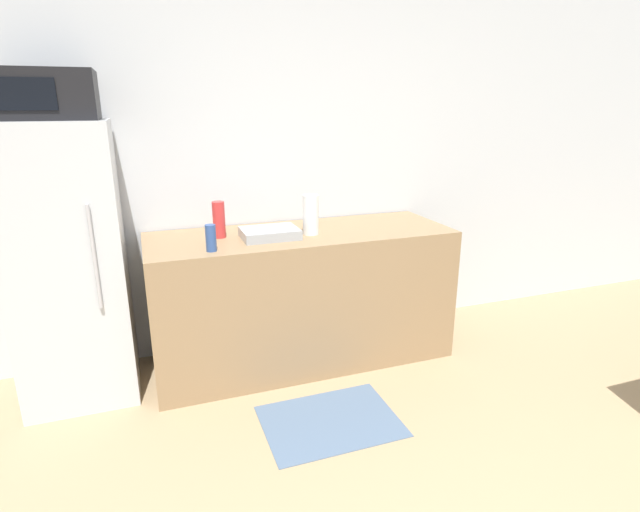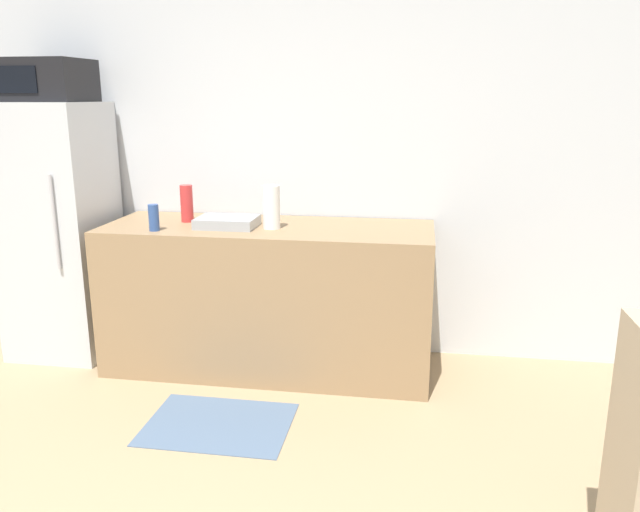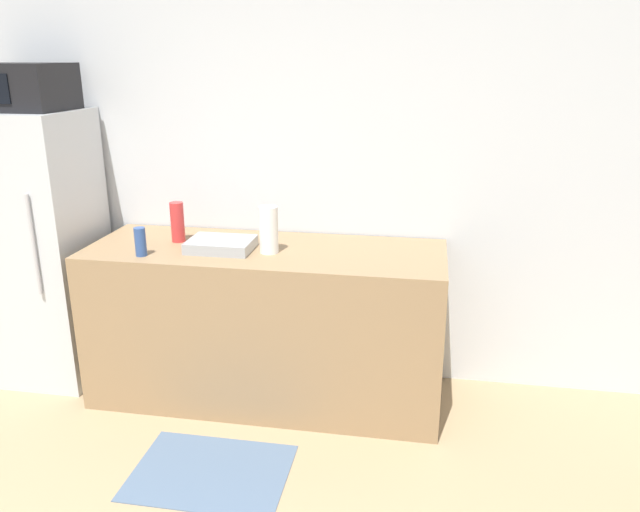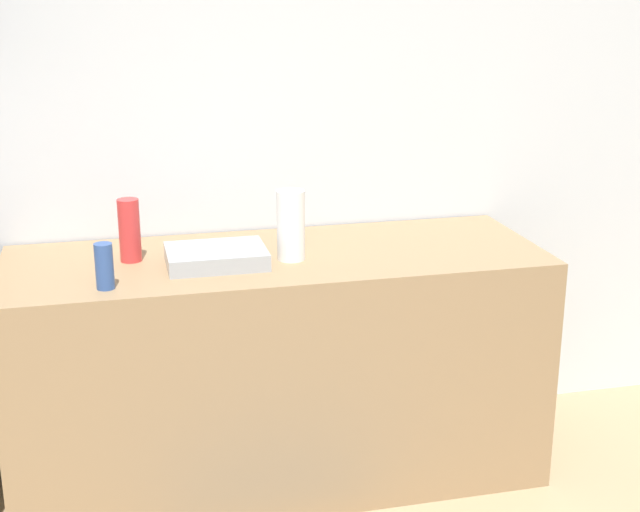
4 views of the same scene
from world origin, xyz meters
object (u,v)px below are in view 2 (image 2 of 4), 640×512
Objects in this scene: bottle_tall at (187,204)px; paper_towel_roll at (271,207)px; microwave at (43,80)px; bottle_short at (154,218)px; refrigerator at (59,231)px.

paper_towel_roll is at bearing -11.54° from bottle_tall.
paper_towel_roll is at bearing -4.08° from microwave.
paper_towel_roll reaches higher than bottle_short.
refrigerator is 0.85m from bottle_short.
paper_towel_roll is (1.45, -0.10, -0.73)m from microwave.
refrigerator is at bearing 71.73° from microwave.
bottle_tall is 0.90× the size of paper_towel_roll.
bottle_tall is 0.58m from paper_towel_roll.
paper_towel_roll is (1.45, -0.10, 0.22)m from refrigerator.
bottle_short is at bearing -19.40° from microwave.
refrigerator is 0.95m from microwave.
refrigerator is at bearing -179.24° from bottle_tall.
bottle_short is 0.69m from paper_towel_roll.
microwave is 1.62m from paper_towel_roll.
microwave is 1.14m from bottle_short.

